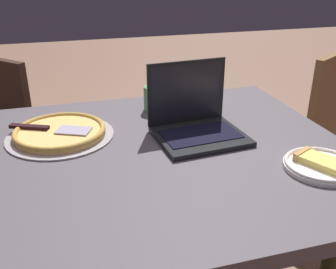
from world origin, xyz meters
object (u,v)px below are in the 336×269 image
at_px(dining_table, 169,165).
at_px(table_knife, 206,104).
at_px(pizza_tray, 60,132).
at_px(pizza_plate, 321,165).
at_px(laptop, 196,122).
at_px(drink_cup, 154,98).
at_px(chair_far, 304,125).

relative_size(dining_table, table_knife, 6.13).
relative_size(dining_table, pizza_tray, 3.21).
bearing_deg(pizza_plate, table_knife, -78.02).
bearing_deg(table_knife, pizza_plate, 101.98).
height_order(laptop, drink_cup, laptop).
bearing_deg(dining_table, laptop, -144.89).
relative_size(table_knife, chair_far, 0.21).
relative_size(laptop, pizza_plate, 1.44).
distance_m(dining_table, table_knife, 0.46).
xyz_separation_m(pizza_plate, drink_cup, (0.36, -0.62, 0.04)).
height_order(pizza_tray, chair_far, chair_far).
relative_size(pizza_plate, table_knife, 1.13).
relative_size(pizza_tray, chair_far, 0.41).
relative_size(dining_table, drink_cup, 11.97).
bearing_deg(chair_far, drink_cup, 11.64).
bearing_deg(chair_far, dining_table, 30.82).
distance_m(pizza_plate, table_knife, 0.63).
height_order(dining_table, chair_far, chair_far).
relative_size(laptop, pizza_tray, 0.85).
bearing_deg(pizza_plate, pizza_tray, -31.26).
bearing_deg(laptop, table_knife, -117.74).
relative_size(dining_table, laptop, 3.77).
bearing_deg(pizza_plate, chair_far, -123.24).
distance_m(pizza_tray, table_knife, 0.63).
distance_m(pizza_plate, chair_far, 0.99).
bearing_deg(pizza_plate, dining_table, -32.07).
bearing_deg(pizza_tray, chair_far, -164.56).
relative_size(pizza_plate, chair_far, 0.24).
bearing_deg(pizza_tray, laptop, 166.04).
bearing_deg(pizza_plate, laptop, -50.40).
height_order(laptop, pizza_tray, laptop).
bearing_deg(dining_table, chair_far, -149.18).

